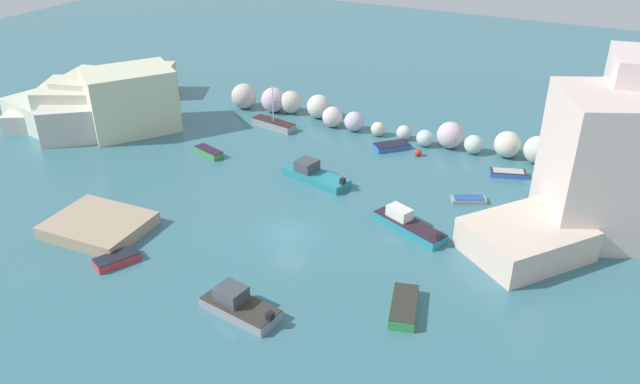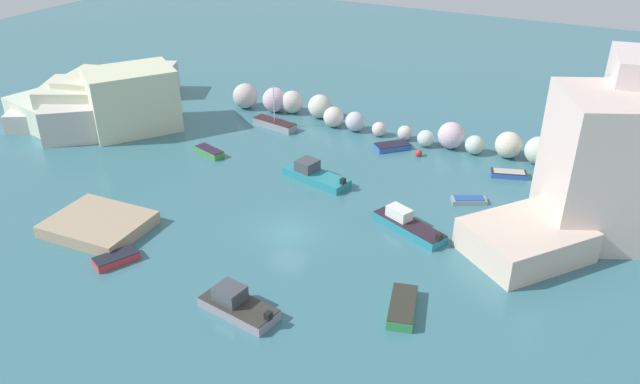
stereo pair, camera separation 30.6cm
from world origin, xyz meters
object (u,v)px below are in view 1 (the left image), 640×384
object	(u,v)px
channel_buoy	(418,153)
moored_boat_4	(314,174)
moored_boat_2	(469,200)
moored_boat_8	(508,173)
moored_boat_5	(404,307)
moored_boat_6	(238,305)
moored_boat_3	(209,152)
moored_boat_7	(407,224)
moored_boat_9	(117,259)
moored_boat_0	(391,146)
stone_dock	(98,225)
moored_boat_1	(274,124)

from	to	relation	value
channel_buoy	moored_boat_4	bearing A→B (deg)	-126.11
moored_boat_2	moored_boat_8	bearing A→B (deg)	-133.45
moored_boat_5	moored_boat_6	size ratio (longest dim) A/B	0.79
moored_boat_2	moored_boat_8	xyz separation A→B (m)	(1.85, 6.28, 0.06)
moored_boat_5	moored_boat_8	size ratio (longest dim) A/B	1.26
channel_buoy	moored_boat_3	xyz separation A→B (m)	(-17.78, -8.80, -0.00)
moored_boat_4	moored_boat_7	xyz separation A→B (m)	(10.09, -4.16, -0.03)
moored_boat_5	moored_boat_9	size ratio (longest dim) A/B	1.28
moored_boat_4	moored_boat_5	distance (m)	18.80
moored_boat_0	moored_boat_3	distance (m)	17.55
channel_buoy	moored_boat_0	world-z (taller)	channel_buoy
channel_buoy	moored_boat_9	size ratio (longest dim) A/B	0.20
moored_boat_3	moored_boat_5	xyz separation A→B (m)	(24.49, -13.47, 0.02)
channel_buoy	moored_boat_2	xyz separation A→B (m)	(6.65, -6.68, -0.12)
moored_boat_9	moored_boat_6	bearing A→B (deg)	-68.44
moored_boat_6	moored_boat_7	world-z (taller)	moored_boat_6
moored_boat_6	moored_boat_8	xyz separation A→B (m)	(10.90, 26.59, -0.29)
moored_boat_4	stone_dock	bearing A→B (deg)	67.25
channel_buoy	moored_boat_7	size ratio (longest dim) A/B	0.10
moored_boat_3	moored_boat_1	bearing A→B (deg)	93.73
moored_boat_1	moored_boat_5	distance (m)	31.53
moored_boat_1	moored_boat_8	xyz separation A→B (m)	(24.26, -0.25, -0.15)
moored_boat_7	moored_boat_2	bearing A→B (deg)	-92.55
stone_dock	moored_boat_5	bearing A→B (deg)	3.41
channel_buoy	moored_boat_2	size ratio (longest dim) A/B	0.22
moored_boat_0	moored_boat_6	world-z (taller)	moored_boat_6
channel_buoy	moored_boat_1	bearing A→B (deg)	-179.44
moored_boat_3	moored_boat_2	bearing A→B (deg)	21.84
channel_buoy	moored_boat_6	size ratio (longest dim) A/B	0.12
moored_boat_0	moored_boat_8	distance (m)	11.35
moored_boat_0	moored_boat_9	bearing A→B (deg)	-155.69
moored_boat_3	moored_boat_7	xyz separation A→B (m)	(21.39, -4.24, 0.18)
moored_boat_6	moored_boat_8	distance (m)	28.74
moored_boat_0	moored_boat_8	world-z (taller)	moored_boat_0
stone_dock	moored_boat_2	distance (m)	29.26
moored_boat_4	moored_boat_9	distance (m)	18.62
moored_boat_1	moored_boat_7	bearing A→B (deg)	-23.59
moored_boat_5	moored_boat_1	bearing A→B (deg)	30.66
moored_boat_9	moored_boat_4	bearing A→B (deg)	4.80
moored_boat_3	moored_boat_7	distance (m)	21.81
moored_boat_6	moored_boat_1	bearing A→B (deg)	-55.10
moored_boat_1	moored_boat_7	distance (m)	23.27
stone_dock	channel_buoy	xyz separation A→B (m)	(17.16, 23.70, -0.15)
moored_boat_0	moored_boat_8	bearing A→B (deg)	-48.97
moored_boat_8	moored_boat_9	bearing A→B (deg)	-147.57
moored_boat_4	moored_boat_9	world-z (taller)	moored_boat_4
moored_boat_4	moored_boat_7	distance (m)	10.92
stone_dock	moored_boat_8	xyz separation A→B (m)	(25.66, 23.29, -0.20)
moored_boat_4	moored_boat_5	bearing A→B (deg)	147.60
moored_boat_2	moored_boat_7	distance (m)	7.05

